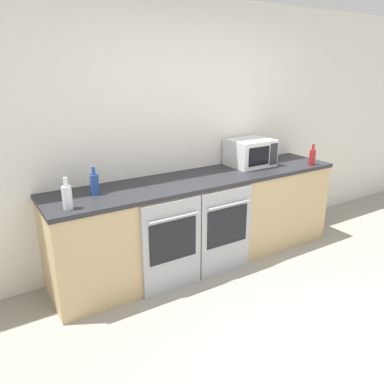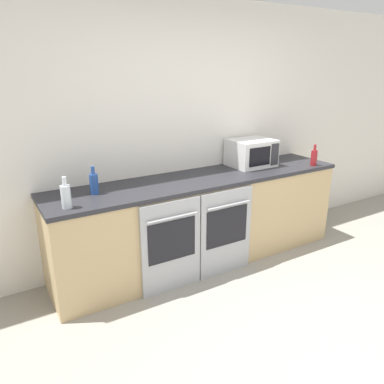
% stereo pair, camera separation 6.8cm
% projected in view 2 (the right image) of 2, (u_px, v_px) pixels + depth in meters
% --- Properties ---
extents(ground_plane, '(16.00, 16.00, 0.00)m').
position_uv_depth(ground_plane, '(328.00, 358.00, 2.64)').
color(ground_plane, gray).
extents(wall_back, '(10.00, 0.06, 2.60)m').
position_uv_depth(wall_back, '(184.00, 133.00, 3.88)').
color(wall_back, silver).
rests_on(wall_back, ground_plane).
extents(counter_back, '(3.09, 0.67, 0.91)m').
position_uv_depth(counter_back, '(202.00, 219.00, 3.85)').
color(counter_back, tan).
rests_on(counter_back, ground_plane).
extents(oven_left, '(0.58, 0.06, 0.86)m').
position_uv_depth(oven_left, '(171.00, 246.00, 3.32)').
color(oven_left, '#A8AAAF').
rests_on(oven_left, ground_plane).
extents(oven_right, '(0.58, 0.06, 0.86)m').
position_uv_depth(oven_right, '(226.00, 232.00, 3.61)').
color(oven_right, '#A8AAAF').
rests_on(oven_right, ground_plane).
extents(microwave, '(0.46, 0.39, 0.29)m').
position_uv_depth(microwave, '(251.00, 153.00, 4.09)').
color(microwave, silver).
rests_on(microwave, counter_back).
extents(bottle_blue, '(0.07, 0.07, 0.24)m').
position_uv_depth(bottle_blue, '(94.00, 183.00, 3.18)').
color(bottle_blue, '#234793').
rests_on(bottle_blue, counter_back).
extents(bottle_clear, '(0.08, 0.08, 0.25)m').
position_uv_depth(bottle_clear, '(66.00, 196.00, 2.86)').
color(bottle_clear, silver).
rests_on(bottle_clear, counter_back).
extents(bottle_red, '(0.07, 0.07, 0.23)m').
position_uv_depth(bottle_red, '(314.00, 157.00, 4.12)').
color(bottle_red, maroon).
rests_on(bottle_red, counter_back).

